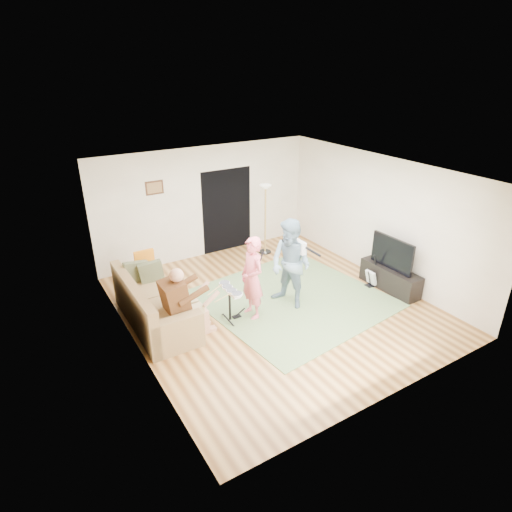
{
  "coord_description": "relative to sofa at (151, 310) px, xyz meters",
  "views": [
    {
      "loc": [
        -4.17,
        -6.12,
        4.48
      ],
      "look_at": [
        -0.24,
        0.3,
        1.03
      ],
      "focal_mm": 30.0,
      "sensor_mm": 36.0,
      "label": 1
    }
  ],
  "objects": [
    {
      "name": "walls",
      "position": [
        2.3,
        -0.65,
        1.04
      ],
      "size": [
        5.5,
        6.0,
        2.7
      ],
      "primitive_type": null,
      "color": "silver",
      "rests_on": "floor"
    },
    {
      "name": "guitarist",
      "position": [
        2.59,
        -0.77,
        0.59
      ],
      "size": [
        0.9,
        1.03,
        1.8
      ],
      "primitive_type": "imported",
      "rotation": [
        0.0,
        0.0,
        -1.28
      ],
      "color": "#6B899C",
      "rests_on": "floor"
    },
    {
      "name": "guitar_spare",
      "position": [
        4.54,
        -1.07,
        -0.09
      ],
      "size": [
        0.27,
        0.24,
        0.74
      ],
      "color": "black",
      "rests_on": "floor"
    },
    {
      "name": "torchiere_lamp",
      "position": [
        3.56,
        1.66,
        0.91
      ],
      "size": [
        0.32,
        0.32,
        1.77
      ],
      "color": "black",
      "rests_on": "floor"
    },
    {
      "name": "sofa",
      "position": [
        0.0,
        0.0,
        0.0
      ],
      "size": [
        0.94,
        2.28,
        0.92
      ],
      "color": "#94754A",
      "rests_on": "floor"
    },
    {
      "name": "microphone",
      "position": [
        1.94,
        -0.73,
        0.9
      ],
      "size": [
        0.06,
        0.06,
        0.24
      ],
      "primitive_type": null,
      "color": "black",
      "rests_on": "singer"
    },
    {
      "name": "area_rug",
      "position": [
        2.77,
        -0.64,
        -0.3
      ],
      "size": [
        3.72,
        3.68,
        0.02
      ],
      "primitive_type": "cube",
      "rotation": [
        0.0,
        0.0,
        0.11
      ],
      "color": "#607E4D",
      "rests_on": "floor"
    },
    {
      "name": "guitar_held",
      "position": [
        2.79,
        -0.77,
        0.91
      ],
      "size": [
        0.14,
        0.6,
        0.26
      ],
      "primitive_type": null,
      "rotation": [
        0.0,
        0.0,
        -0.03
      ],
      "color": "silver",
      "rests_on": "guitarist"
    },
    {
      "name": "drummer",
      "position": [
        0.43,
        -0.65,
        0.21
      ],
      "size": [
        0.87,
        0.49,
        1.33
      ],
      "color": "#593319",
      "rests_on": "sofa"
    },
    {
      "name": "singer",
      "position": [
        1.74,
        -0.73,
        0.5
      ],
      "size": [
        0.39,
        0.59,
        1.61
      ],
      "primitive_type": "imported",
      "rotation": [
        0.0,
        0.0,
        -1.56
      ],
      "color": "#ED677A",
      "rests_on": "floor"
    },
    {
      "name": "television",
      "position": [
        4.75,
        -1.36,
        0.54
      ],
      "size": [
        0.06,
        1.05,
        0.67
      ],
      "primitive_type": "cube",
      "color": "black",
      "rests_on": "tv_cabinet"
    },
    {
      "name": "window_blinds",
      "position": [
        -0.44,
        -0.45,
        1.24
      ],
      "size": [
        0.0,
        2.05,
        2.05
      ],
      "primitive_type": "plane",
      "rotation": [
        1.57,
        0.0,
        1.57
      ],
      "color": "brown",
      "rests_on": "walls"
    },
    {
      "name": "ceiling",
      "position": [
        2.3,
        -0.65,
        2.39
      ],
      "size": [
        6.0,
        6.0,
        0.0
      ],
      "primitive_type": "plane",
      "rotation": [
        3.14,
        0.0,
        0.0
      ],
      "color": "white",
      "rests_on": "walls"
    },
    {
      "name": "picture_frame",
      "position": [
        1.05,
        2.34,
        1.59
      ],
      "size": [
        0.42,
        0.03,
        0.32
      ],
      "primitive_type": "cube",
      "color": "#3F2314",
      "rests_on": "walls"
    },
    {
      "name": "doorway",
      "position": [
        2.85,
        2.34,
        0.74
      ],
      "size": [
        2.1,
        0.0,
        2.1
      ],
      "primitive_type": "plane",
      "rotation": [
        1.57,
        0.0,
        0.0
      ],
      "color": "black",
      "rests_on": "walls"
    },
    {
      "name": "tv_cabinet",
      "position": [
        4.8,
        -1.36,
        -0.06
      ],
      "size": [
        0.4,
        1.4,
        0.5
      ],
      "primitive_type": "cube",
      "color": "black",
      "rests_on": "floor"
    },
    {
      "name": "floor",
      "position": [
        2.3,
        -0.65,
        -0.31
      ],
      "size": [
        6.0,
        6.0,
        0.0
      ],
      "primitive_type": "plane",
      "color": "brown",
      "rests_on": "ground"
    },
    {
      "name": "dining_chair",
      "position": [
        0.31,
        0.99,
        0.05
      ],
      "size": [
        0.43,
        0.45,
        0.99
      ],
      "rotation": [
        0.0,
        0.0,
        0.02
      ],
      "color": "beige",
      "rests_on": "floor"
    },
    {
      "name": "drum_kit",
      "position": [
        1.3,
        -0.65,
        0.0
      ],
      "size": [
        0.38,
        0.68,
        0.7
      ],
      "color": "black",
      "rests_on": "floor"
    }
  ]
}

